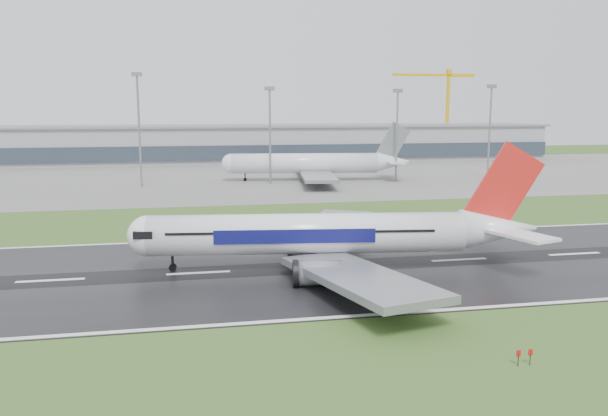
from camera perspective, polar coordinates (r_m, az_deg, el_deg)
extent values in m
plane|color=#32541F|center=(97.60, 14.37, -4.79)|extent=(520.00, 520.00, 0.00)
cube|color=black|center=(97.58, 14.37, -4.76)|extent=(400.00, 45.00, 0.10)
cube|color=slate|center=(215.59, 0.09, 3.19)|extent=(400.00, 130.00, 0.08)
cube|color=gray|center=(273.91, -2.33, 6.08)|extent=(240.00, 36.00, 15.00)
cylinder|color=gray|center=(185.96, -15.23, 6.86)|extent=(0.64, 0.64, 32.39)
cylinder|color=gray|center=(187.28, -3.21, 6.60)|extent=(0.64, 0.64, 28.54)
cylinder|color=gray|center=(197.01, 8.72, 6.59)|extent=(0.64, 0.64, 28.11)
cylinder|color=gray|center=(209.91, 17.04, 6.67)|extent=(0.64, 0.64, 29.70)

